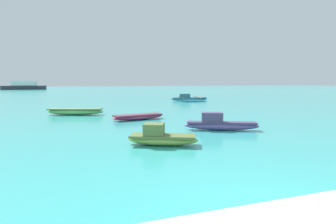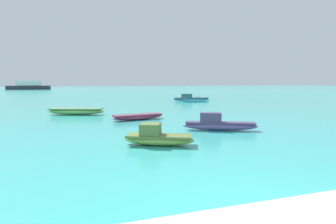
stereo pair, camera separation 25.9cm
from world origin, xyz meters
name	(u,v)px [view 1 (the left image)]	position (x,y,z in m)	size (l,w,h in m)	color
moored_boat_0	(189,99)	(8.42, 23.87, 0.25)	(4.08, 4.24, 0.77)	#41A0BB
moored_boat_1	(138,117)	(0.36, 11.67, 0.17)	(2.98, 1.22, 0.29)	#B43D67
moored_boat_2	(75,111)	(-2.97, 14.97, 0.23)	(3.64, 1.92, 0.41)	#88D271
moored_boat_3	(161,137)	(-0.07, 5.73, 0.25)	(2.42, 1.60, 0.71)	#96BA50
moored_boat_4	(220,124)	(3.09, 7.52, 0.27)	(3.14, 1.75, 0.75)	#7B5BA2
distant_ferry	(24,86)	(-16.96, 74.35, 0.93)	(10.39, 2.29, 2.29)	#2D333D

